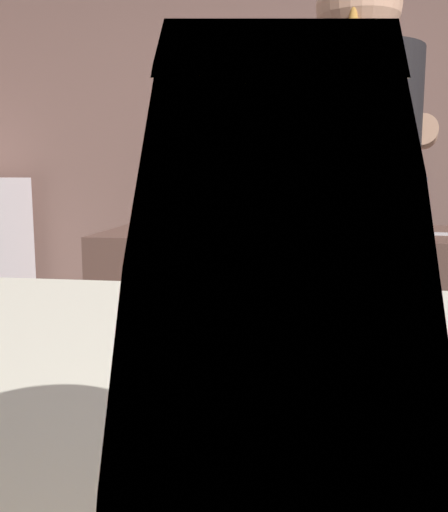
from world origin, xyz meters
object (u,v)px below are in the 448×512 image
Objects in this scene: chefs_knife at (428,234)px; bottle_vinegar at (387,160)px; pint_glass_near at (298,427)px; bottle_hot_sauce at (409,158)px; bartender at (351,236)px; mixing_bowl at (309,222)px.

bottle_vinegar is (0.01, 1.20, 0.27)m from chefs_knife.
bottle_hot_sauce is (0.53, 3.17, 0.11)m from pint_glass_near.
bartender reaches higher than mixing_bowl.
bottle_hot_sauce reaches higher than chefs_knife.
bartender is at bearing -103.91° from bottle_hot_sauce.
mixing_bowl is (-0.11, 0.54, -0.01)m from bartender.
bottle_hot_sauce is (0.13, 1.27, 0.28)m from chefs_knife.
bartender is 1.65m from bottle_vinegar.
bottle_vinegar is at bearing 82.54° from pint_glass_near.
mixing_bowl is at bearing -114.86° from bottle_hot_sauce.
pint_glass_near is 0.52× the size of bottle_vinegar.
bartender reaches higher than bottle_hot_sauce.
bottle_vinegar reaches higher than chefs_knife.
chefs_knife is 1.94m from pint_glass_near.
bottle_vinegar is (0.29, 1.60, 0.24)m from bartender.
mixing_bowl is 0.82× the size of chefs_knife.
mixing_bowl is at bearing -110.81° from bottle_vinegar.
pint_glass_near reaches higher than chefs_knife.
mixing_bowl is 2.03m from pint_glass_near.
mixing_bowl is 1.59× the size of pint_glass_near.
bottle_vinegar reaches higher than mixing_bowl.
bottle_vinegar is at bearing -148.61° from bottle_hot_sauce.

